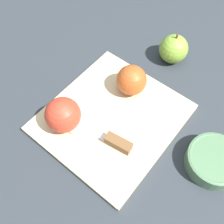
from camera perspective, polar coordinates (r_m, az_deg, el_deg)
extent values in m
plane|color=#282D33|center=(0.64, 0.00, -1.59)|extent=(4.00, 4.00, 0.00)
cube|color=#D1B789|center=(0.64, 0.00, -1.27)|extent=(0.33, 0.30, 0.01)
sphere|color=#AD4C1E|center=(0.65, 4.26, 6.93)|extent=(0.08, 0.08, 0.08)
cylinder|color=beige|center=(0.65, 4.85, 6.81)|extent=(0.07, 0.03, 0.07)
sphere|color=red|center=(0.60, -10.63, -0.61)|extent=(0.08, 0.08, 0.08)
cylinder|color=beige|center=(0.59, -9.97, -0.77)|extent=(0.07, 0.04, 0.08)
cube|color=silver|center=(0.62, -5.18, -3.66)|extent=(0.03, 0.10, 0.00)
cube|color=brown|center=(0.59, 1.38, -6.78)|extent=(0.03, 0.07, 0.02)
cylinder|color=beige|center=(0.62, -6.96, -3.00)|extent=(0.06, 0.06, 0.01)
sphere|color=olive|center=(0.75, 13.38, 13.13)|extent=(0.08, 0.08, 0.08)
cylinder|color=#4C3319|center=(0.72, 14.12, 15.64)|extent=(0.01, 0.00, 0.01)
cylinder|color=#4C704C|center=(0.62, 21.25, -9.92)|extent=(0.12, 0.12, 0.04)
torus|color=#4C704C|center=(0.61, 21.69, -9.38)|extent=(0.12, 0.12, 0.01)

